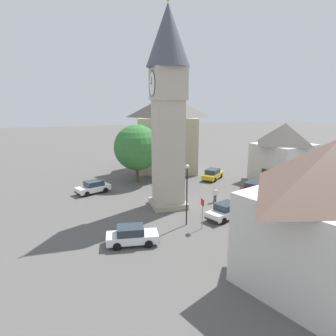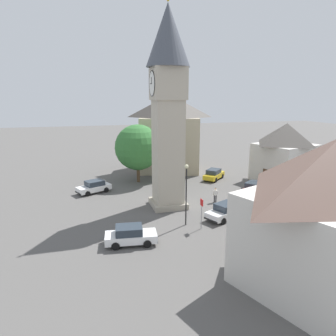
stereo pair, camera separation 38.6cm
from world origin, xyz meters
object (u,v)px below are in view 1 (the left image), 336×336
at_px(tree, 137,147).
at_px(road_sign, 202,209).
at_px(clock_tower, 168,93).
at_px(car_silver_kerb, 226,211).
at_px(lamp_post, 187,186).
at_px(car_blue_kerb, 132,235).
at_px(car_red_corner, 93,187).
at_px(building_corner_back, 333,209).
at_px(car_black_far, 253,188).
at_px(building_terrace_right, 168,133).
at_px(pedestrian, 215,193).
at_px(building_shop_left, 283,152).
at_px(car_white_side, 213,174).

distance_m(tree, road_sign, 17.39).
relative_size(clock_tower, tree, 2.57).
height_order(car_silver_kerb, lamp_post, lamp_post).
bearing_deg(lamp_post, car_blue_kerb, 113.45).
xyz_separation_m(car_silver_kerb, car_red_corner, (11.82, 11.96, 0.00)).
relative_size(car_red_corner, tree, 0.56).
xyz_separation_m(clock_tower, car_silver_kerb, (-4.85, -4.42, -11.20)).
bearing_deg(car_blue_kerb, clock_tower, -34.46).
xyz_separation_m(building_corner_back, lamp_post, (10.42, 5.88, -0.96)).
relative_size(clock_tower, car_silver_kerb, 4.60).
relative_size(car_black_far, building_terrace_right, 0.36).
relative_size(car_red_corner, building_terrace_right, 0.37).
bearing_deg(pedestrian, car_silver_kerb, 167.61).
relative_size(lamp_post, road_sign, 2.04).
bearing_deg(building_shop_left, building_corner_back, 149.96).
relative_size(car_white_side, car_black_far, 0.97).
bearing_deg(car_white_side, pedestrian, 156.95).
relative_size(car_silver_kerb, pedestrian, 2.63).
height_order(pedestrian, lamp_post, lamp_post).
xyz_separation_m(car_white_side, tree, (1.75, 10.63, 4.10)).
bearing_deg(lamp_post, pedestrian, -46.08).
bearing_deg(building_shop_left, clock_tower, 106.68).
bearing_deg(car_red_corner, building_terrace_right, -53.51).
distance_m(car_white_side, building_terrace_right, 10.13).
xyz_separation_m(clock_tower, building_shop_left, (5.50, -18.36, -7.83)).
relative_size(pedestrian, lamp_post, 0.30).
bearing_deg(car_black_far, car_red_corner, 72.86).
bearing_deg(car_white_side, car_silver_kerb, 160.42).
bearing_deg(car_white_side, clock_tower, 133.27).
xyz_separation_m(clock_tower, lamp_post, (-5.26, -0.24, -8.20)).
xyz_separation_m(car_silver_kerb, road_sign, (-1.62, 3.14, 1.14)).
height_order(clock_tower, car_black_far, clock_tower).
xyz_separation_m(car_black_far, road_sign, (-7.67, 9.92, 1.14)).
distance_m(clock_tower, road_sign, 12.04).
xyz_separation_m(car_white_side, car_black_far, (-7.51, -1.95, 0.00)).
height_order(clock_tower, tree, clock_tower).
distance_m(pedestrian, tree, 13.27).
xyz_separation_m(clock_tower, building_corner_back, (-15.68, -6.12, -7.24)).
height_order(clock_tower, road_sign, clock_tower).
distance_m(car_red_corner, road_sign, 16.12).
relative_size(building_corner_back, lamp_post, 2.32).
bearing_deg(pedestrian, car_red_corner, 60.86).
bearing_deg(building_shop_left, building_terrace_right, 52.33).
bearing_deg(car_silver_kerb, building_shop_left, -53.39).
height_order(building_shop_left, lamp_post, building_shop_left).
bearing_deg(car_red_corner, tree, -60.52).
relative_size(car_black_far, tree, 0.53).
distance_m(car_red_corner, lamp_post, 14.80).
distance_m(car_black_far, building_terrace_right, 17.05).
bearing_deg(car_black_far, lamp_post, 120.50).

